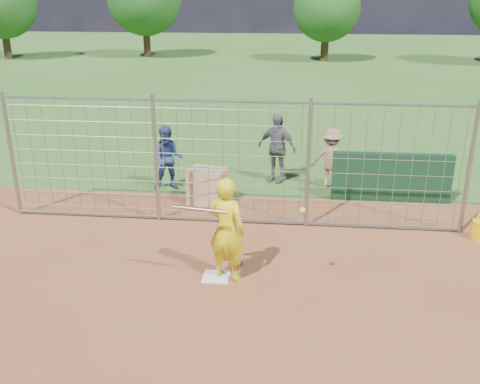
# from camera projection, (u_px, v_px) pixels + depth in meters

# --- Properties ---
(ground) EXTENTS (100.00, 100.00, 0.00)m
(ground) POSITION_uv_depth(u_px,v_px,m) (218.00, 271.00, 9.05)
(ground) COLOR #2D591E
(ground) RESTS_ON ground
(home_plate) EXTENTS (0.43, 0.43, 0.02)m
(home_plate) POSITION_uv_depth(u_px,v_px,m) (216.00, 277.00, 8.86)
(home_plate) COLOR silver
(home_plate) RESTS_ON ground
(dugout_wall) EXTENTS (2.60, 0.20, 1.10)m
(dugout_wall) POSITION_uv_depth(u_px,v_px,m) (391.00, 177.00, 11.87)
(dugout_wall) COLOR #11381E
(dugout_wall) RESTS_ON ground
(batter) EXTENTS (0.74, 0.61, 1.75)m
(batter) POSITION_uv_depth(u_px,v_px,m) (227.00, 229.00, 8.55)
(batter) COLOR yellow
(batter) RESTS_ON ground
(bystander_a) EXTENTS (0.82, 0.68, 1.53)m
(bystander_a) POSITION_uv_depth(u_px,v_px,m) (168.00, 158.00, 12.48)
(bystander_a) COLOR navy
(bystander_a) RESTS_ON ground
(bystander_b) EXTENTS (1.08, 0.80, 1.70)m
(bystander_b) POSITION_uv_depth(u_px,v_px,m) (277.00, 148.00, 12.98)
(bystander_b) COLOR #56565B
(bystander_b) RESTS_ON ground
(bystander_c) EXTENTS (0.98, 0.62, 1.44)m
(bystander_c) POSITION_uv_depth(u_px,v_px,m) (331.00, 158.00, 12.62)
(bystander_c) COLOR #8D664D
(bystander_c) RESTS_ON ground
(equipment_bin) EXTENTS (0.89, 0.69, 0.80)m
(equipment_bin) POSITION_uv_depth(u_px,v_px,m) (207.00, 186.00, 11.77)
(equipment_bin) COLOR tan
(equipment_bin) RESTS_ON ground
(equipment_in_play) EXTENTS (2.03, 0.25, 0.10)m
(equipment_in_play) POSITION_uv_depth(u_px,v_px,m) (225.00, 210.00, 8.09)
(equipment_in_play) COLOR silver
(equipment_in_play) RESTS_ON ground
(backstop_fence) EXTENTS (9.08, 0.08, 2.60)m
(backstop_fence) POSITION_uv_depth(u_px,v_px,m) (231.00, 164.00, 10.45)
(backstop_fence) COLOR gray
(backstop_fence) RESTS_ON ground
(tree_line) EXTENTS (44.66, 6.72, 6.48)m
(tree_line) POSITION_uv_depth(u_px,v_px,m) (329.00, 1.00, 33.54)
(tree_line) COLOR #3F2B19
(tree_line) RESTS_ON ground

